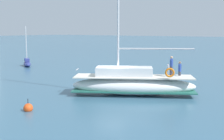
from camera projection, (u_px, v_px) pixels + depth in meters
name	position (u px, v px, depth m)	size (l,w,h in m)	color
ground_plane	(113.00, 93.00, 23.43)	(400.00, 400.00, 0.00)	#38607A
main_sailboat	(132.00, 83.00, 22.88)	(6.75, 9.56, 13.95)	white
moored_cutter_left	(27.00, 63.00, 41.02)	(3.07, 3.75, 5.53)	navy
mooring_buoy	(28.00, 108.00, 18.40)	(0.59, 0.59, 0.90)	#EA4C19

